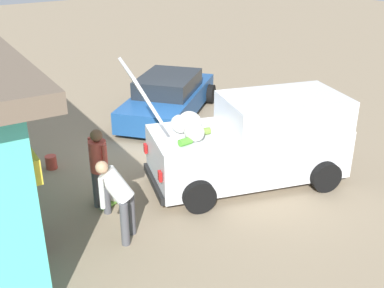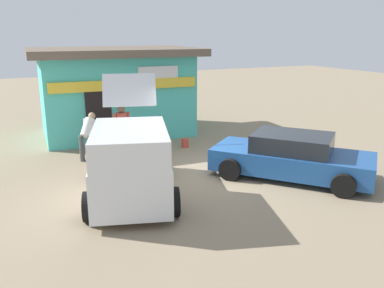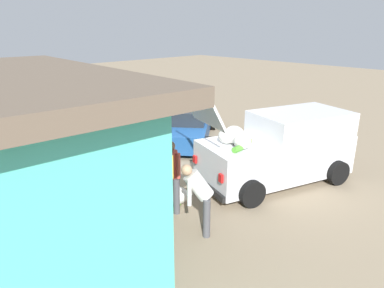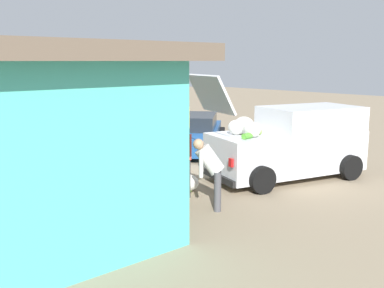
% 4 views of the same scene
% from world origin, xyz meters
% --- Properties ---
extents(ground_plane, '(60.00, 60.00, 0.00)m').
position_xyz_m(ground_plane, '(0.00, 0.00, 0.00)').
color(ground_plane, gray).
extents(storefront_bar, '(6.60, 4.83, 3.39)m').
position_xyz_m(storefront_bar, '(-1.13, 6.10, 1.74)').
color(storefront_bar, '#4CC6B7').
rests_on(storefront_bar, ground_plane).
extents(delivery_van, '(3.03, 4.93, 2.80)m').
position_xyz_m(delivery_van, '(-2.59, -0.62, 0.95)').
color(delivery_van, silver).
rests_on(delivery_van, ground_plane).
extents(parked_sedan, '(4.14, 4.47, 1.26)m').
position_xyz_m(parked_sedan, '(1.88, -1.21, 0.59)').
color(parked_sedan, '#1E4C8C').
rests_on(parked_sedan, ground_plane).
extents(vendor_standing, '(0.56, 0.39, 1.73)m').
position_xyz_m(vendor_standing, '(-1.86, 2.69, 1.01)').
color(vendor_standing, '#4C4C51').
rests_on(vendor_standing, ground_plane).
extents(customer_bending, '(0.68, 0.67, 1.52)m').
position_xyz_m(customer_bending, '(-2.93, 2.82, 0.91)').
color(customer_bending, '#4C4C51').
rests_on(customer_bending, ground_plane).
extents(unloaded_banana_pile, '(0.83, 0.85, 0.44)m').
position_xyz_m(unloaded_banana_pile, '(-1.64, 2.39, 0.20)').
color(unloaded_banana_pile, silver).
rests_on(unloaded_banana_pile, ground_plane).
extents(paint_bucket, '(0.26, 0.26, 0.32)m').
position_xyz_m(paint_bucket, '(0.48, 2.91, 0.16)').
color(paint_bucket, '#BF3F33').
rests_on(paint_bucket, ground_plane).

